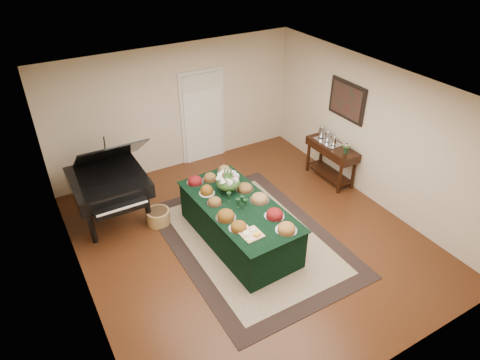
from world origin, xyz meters
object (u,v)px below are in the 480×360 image
floral_centerpiece (228,180)px  mahogany_sideboard (332,153)px  buffet_table (239,223)px  grand_piano (109,182)px

floral_centerpiece → mahogany_sideboard: 2.69m
buffet_table → floral_centerpiece: 0.76m
buffet_table → mahogany_sideboard: bearing=15.9°
buffet_table → mahogany_sideboard: (2.68, 0.76, 0.25)m
mahogany_sideboard → buffet_table: bearing=-164.1°
floral_centerpiece → grand_piano: grand_piano is taller
buffet_table → floral_centerpiece: (0.04, 0.42, 0.63)m
buffet_table → floral_centerpiece: bearing=85.2°
floral_centerpiece → mahogany_sideboard: (2.64, 0.34, -0.38)m
grand_piano → mahogany_sideboard: 4.47m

